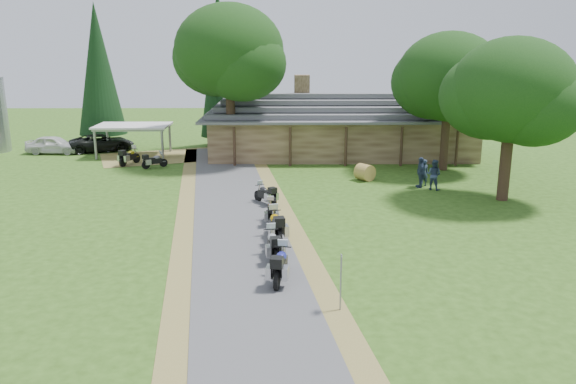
{
  "coord_description": "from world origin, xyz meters",
  "views": [
    {
      "loc": [
        1.45,
        -20.23,
        8.27
      ],
      "look_at": [
        1.71,
        5.69,
        1.6
      ],
      "focal_mm": 35.0,
      "sensor_mm": 36.0,
      "label": 1
    }
  ],
  "objects_px": {
    "car_dark_suv": "(102,138)",
    "motorcycle_row_c": "(276,224)",
    "motorcycle_row_d": "(271,211)",
    "motorcycle_carport_a": "(130,156)",
    "motorcycle_carport_b": "(155,160)",
    "motorcycle_row_a": "(280,263)",
    "lodge": "(340,124)",
    "motorcycle_row_e": "(265,193)",
    "carport": "(134,140)",
    "motorcycle_row_b": "(273,243)",
    "hay_bale": "(365,172)",
    "car_white_sedan": "(54,142)"
  },
  "relations": [
    {
      "from": "car_dark_suv",
      "to": "motorcycle_carport_b",
      "type": "bearing_deg",
      "value": -161.61
    },
    {
      "from": "motorcycle_row_d",
      "to": "motorcycle_row_b",
      "type": "bearing_deg",
      "value": 178.67
    },
    {
      "from": "motorcycle_row_a",
      "to": "motorcycle_row_e",
      "type": "height_order",
      "value": "motorcycle_row_a"
    },
    {
      "from": "car_white_sedan",
      "to": "motorcycle_row_b",
      "type": "bearing_deg",
      "value": -139.79
    },
    {
      "from": "motorcycle_row_e",
      "to": "motorcycle_carport_b",
      "type": "distance_m",
      "value": 12.56
    },
    {
      "from": "motorcycle_row_b",
      "to": "motorcycle_row_c",
      "type": "relative_size",
      "value": 0.9
    },
    {
      "from": "car_white_sedan",
      "to": "motorcycle_row_d",
      "type": "relative_size",
      "value": 3.11
    },
    {
      "from": "motorcycle_row_a",
      "to": "motorcycle_row_c",
      "type": "relative_size",
      "value": 0.94
    },
    {
      "from": "motorcycle_row_c",
      "to": "motorcycle_carport_b",
      "type": "relative_size",
      "value": 1.27
    },
    {
      "from": "motorcycle_row_d",
      "to": "motorcycle_row_e",
      "type": "distance_m",
      "value": 3.46
    },
    {
      "from": "motorcycle_row_b",
      "to": "hay_bale",
      "type": "relative_size",
      "value": 1.81
    },
    {
      "from": "car_dark_suv",
      "to": "hay_bale",
      "type": "xyz_separation_m",
      "value": [
        20.17,
        -10.75,
        -0.53
      ]
    },
    {
      "from": "motorcycle_row_d",
      "to": "carport",
      "type": "bearing_deg",
      "value": 28.59
    },
    {
      "from": "carport",
      "to": "motorcycle_row_e",
      "type": "height_order",
      "value": "carport"
    },
    {
      "from": "motorcycle_row_b",
      "to": "motorcycle_row_c",
      "type": "xyz_separation_m",
      "value": [
        0.09,
        2.32,
        0.07
      ]
    },
    {
      "from": "motorcycle_row_a",
      "to": "car_dark_suv",
      "type": "bearing_deg",
      "value": 37.89
    },
    {
      "from": "carport",
      "to": "motorcycle_row_d",
      "type": "height_order",
      "value": "carport"
    },
    {
      "from": "car_white_sedan",
      "to": "hay_bale",
      "type": "height_order",
      "value": "car_white_sedan"
    },
    {
      "from": "motorcycle_row_a",
      "to": "motorcycle_row_d",
      "type": "xyz_separation_m",
      "value": [
        -0.49,
        7.03,
        -0.09
      ]
    },
    {
      "from": "motorcycle_carport_a",
      "to": "motorcycle_row_a",
      "type": "bearing_deg",
      "value": -128.98
    },
    {
      "from": "car_white_sedan",
      "to": "motorcycle_row_c",
      "type": "xyz_separation_m",
      "value": [
        18.12,
        -21.17,
        -0.18
      ]
    },
    {
      "from": "motorcycle_row_a",
      "to": "motorcycle_carport_b",
      "type": "bearing_deg",
      "value": 33.12
    },
    {
      "from": "carport",
      "to": "hay_bale",
      "type": "height_order",
      "value": "carport"
    },
    {
      "from": "motorcycle_row_e",
      "to": "lodge",
      "type": "bearing_deg",
      "value": -56.57
    },
    {
      "from": "car_dark_suv",
      "to": "lodge",
      "type": "bearing_deg",
      "value": -117.16
    },
    {
      "from": "motorcycle_row_c",
      "to": "motorcycle_row_d",
      "type": "height_order",
      "value": "motorcycle_row_c"
    },
    {
      "from": "motorcycle_row_d",
      "to": "hay_bale",
      "type": "height_order",
      "value": "motorcycle_row_d"
    },
    {
      "from": "lodge",
      "to": "motorcycle_row_e",
      "type": "relative_size",
      "value": 12.17
    },
    {
      "from": "motorcycle_row_e",
      "to": "carport",
      "type": "bearing_deg",
      "value": 0.78
    },
    {
      "from": "carport",
      "to": "motorcycle_row_c",
      "type": "distance_m",
      "value": 23.3
    },
    {
      "from": "lodge",
      "to": "motorcycle_carport_b",
      "type": "bearing_deg",
      "value": -159.42
    },
    {
      "from": "car_dark_suv",
      "to": "motorcycle_carport_b",
      "type": "distance_m",
      "value": 8.9
    },
    {
      "from": "lodge",
      "to": "motorcycle_row_c",
      "type": "xyz_separation_m",
      "value": [
        -4.85,
        -20.61,
        -1.72
      ]
    },
    {
      "from": "motorcycle_row_a",
      "to": "hay_bale",
      "type": "bearing_deg",
      "value": -9.54
    },
    {
      "from": "lodge",
      "to": "hay_bale",
      "type": "height_order",
      "value": "lodge"
    },
    {
      "from": "car_dark_suv",
      "to": "motorcycle_row_c",
      "type": "height_order",
      "value": "car_dark_suv"
    },
    {
      "from": "motorcycle_row_b",
      "to": "motorcycle_row_a",
      "type": "bearing_deg",
      "value": 178.44
    },
    {
      "from": "car_white_sedan",
      "to": "motorcycle_row_a",
      "type": "bearing_deg",
      "value": -141.83
    },
    {
      "from": "lodge",
      "to": "car_white_sedan",
      "type": "height_order",
      "value": "lodge"
    },
    {
      "from": "motorcycle_row_b",
      "to": "hay_bale",
      "type": "bearing_deg",
      "value": -31.72
    },
    {
      "from": "lodge",
      "to": "motorcycle_row_a",
      "type": "relative_size",
      "value": 10.61
    },
    {
      "from": "motorcycle_carport_a",
      "to": "car_white_sedan",
      "type": "bearing_deg",
      "value": 81.42
    },
    {
      "from": "motorcycle_row_d",
      "to": "motorcycle_row_a",
      "type": "bearing_deg",
      "value": -179.51
    },
    {
      "from": "carport",
      "to": "car_dark_suv",
      "type": "height_order",
      "value": "carport"
    },
    {
      "from": "carport",
      "to": "motorcycle_carport_b",
      "type": "bearing_deg",
      "value": -62.07
    },
    {
      "from": "car_dark_suv",
      "to": "motorcycle_carport_a",
      "type": "bearing_deg",
      "value": -168.64
    },
    {
      "from": "motorcycle_carport_a",
      "to": "car_dark_suv",
      "type": "bearing_deg",
      "value": 57.22
    },
    {
      "from": "motorcycle_carport_a",
      "to": "motorcycle_carport_b",
      "type": "relative_size",
      "value": 1.17
    },
    {
      "from": "motorcycle_row_e",
      "to": "motorcycle_carport_a",
      "type": "height_order",
      "value": "motorcycle_carport_a"
    },
    {
      "from": "motorcycle_row_b",
      "to": "motorcycle_carport_b",
      "type": "xyz_separation_m",
      "value": [
        -8.69,
        17.81,
        -0.08
      ]
    }
  ]
}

